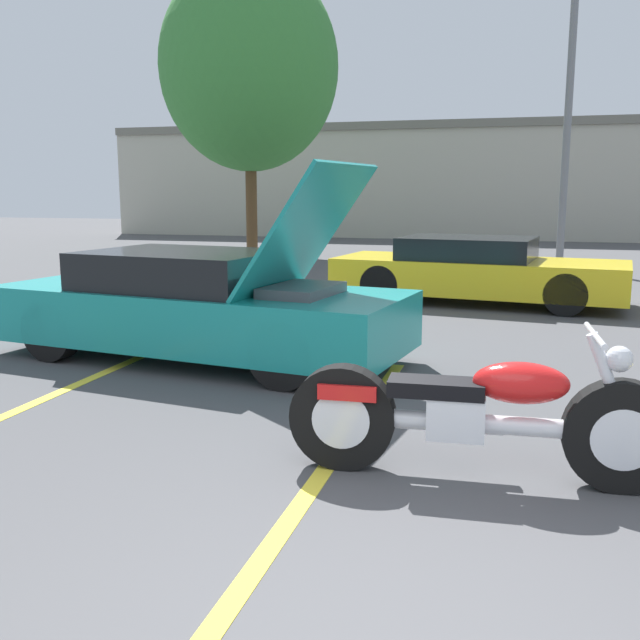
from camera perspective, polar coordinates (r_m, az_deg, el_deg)
The scene contains 8 objects.
parking_stripe_foreground at distance 6.50m, azimuth -23.16°, elevation -6.72°, with size 0.12×4.90×0.01m, color yellow.
parking_stripe_middle at distance 5.27m, azimuth 1.91°, elevation -9.77°, with size 0.12×4.90×0.01m, color yellow.
far_building at distance 29.32m, azimuth 14.96°, elevation 10.97°, with size 32.00×4.20×4.40m.
light_pole at distance 18.62m, azimuth 19.64°, elevation 17.96°, with size 1.21×0.28×8.19m.
tree_background at distance 20.91m, azimuth -5.69°, elevation 19.49°, with size 4.93×4.93×8.02m.
motorcycle at distance 4.64m, azimuth 12.42°, elevation -7.46°, with size 2.42×0.70×0.98m.
show_car_hood_open at distance 7.84m, azimuth -9.56°, elevation 1.14°, with size 4.72×2.34×2.08m.
parked_car_left_row at distance 11.95m, azimuth 12.38°, elevation 3.87°, with size 4.79×2.32×1.07m.
Camera 1 is at (0.44, -2.30, 1.81)m, focal length 40.00 mm.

